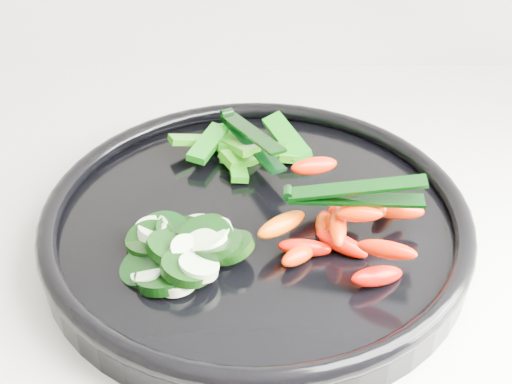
{
  "coord_description": "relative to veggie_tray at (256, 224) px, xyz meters",
  "views": [
    {
      "loc": [
        -0.04,
        1.17,
        1.34
      ],
      "look_at": [
        -0.04,
        1.65,
        0.99
      ],
      "focal_mm": 50.0,
      "sensor_mm": 36.0,
      "label": 1
    }
  ],
  "objects": [
    {
      "name": "tong_carrot",
      "position": [
        0.08,
        -0.03,
        0.05
      ],
      "size": [
        0.11,
        0.02,
        0.02
      ],
      "color": "black",
      "rests_on": "carrot_pile"
    },
    {
      "name": "pepper_pile",
      "position": [
        -0.01,
        0.1,
        0.01
      ],
      "size": [
        0.14,
        0.1,
        0.04
      ],
      "color": "#15720A",
      "rests_on": "veggie_tray"
    },
    {
      "name": "tong_pepper",
      "position": [
        -0.01,
        0.1,
        0.03
      ],
      "size": [
        0.06,
        0.11,
        0.02
      ],
      "color": "black",
      "rests_on": "pepper_pile"
    },
    {
      "name": "cucumber_pile",
      "position": [
        -0.06,
        -0.04,
        0.01
      ],
      "size": [
        0.12,
        0.11,
        0.04
      ],
      "color": "black",
      "rests_on": "veggie_tray"
    },
    {
      "name": "veggie_tray",
      "position": [
        0.0,
        0.0,
        0.0
      ],
      "size": [
        0.49,
        0.49,
        0.04
      ],
      "color": "black",
      "rests_on": "counter"
    },
    {
      "name": "carrot_pile",
      "position": [
        0.07,
        -0.02,
        0.02
      ],
      "size": [
        0.15,
        0.15,
        0.05
      ],
      "color": "#DE0C00",
      "rests_on": "veggie_tray"
    }
  ]
}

